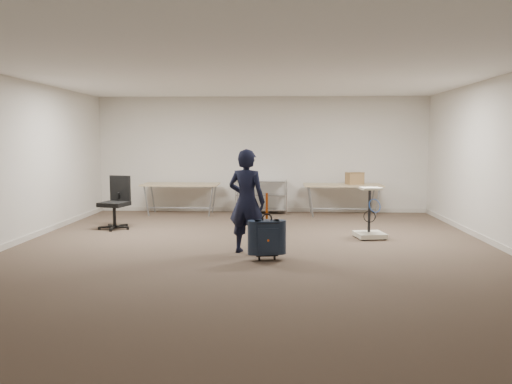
{
  "coord_description": "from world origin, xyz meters",
  "views": [
    {
      "loc": [
        0.42,
        -7.67,
        1.76
      ],
      "look_at": [
        0.05,
        0.3,
        0.93
      ],
      "focal_mm": 35.0,
      "sensor_mm": 36.0,
      "label": 1
    }
  ],
  "objects": [
    {
      "name": "ground",
      "position": [
        0.0,
        0.0,
        0.0
      ],
      "size": [
        9.0,
        9.0,
        0.0
      ],
      "primitive_type": "plane",
      "color": "#453629",
      "rests_on": "ground"
    },
    {
      "name": "room_shell",
      "position": [
        0.0,
        1.38,
        0.05
      ],
      "size": [
        8.0,
        9.0,
        9.0
      ],
      "color": "beige",
      "rests_on": "ground"
    },
    {
      "name": "folding_table_left",
      "position": [
        -1.9,
        3.95,
        0.68
      ],
      "size": [
        1.8,
        0.75,
        0.73
      ],
      "color": "tan",
      "rests_on": "ground"
    },
    {
      "name": "folding_table_right",
      "position": [
        1.9,
        3.95,
        0.68
      ],
      "size": [
        1.8,
        0.75,
        0.73
      ],
      "color": "tan",
      "rests_on": "ground"
    },
    {
      "name": "wire_shelf",
      "position": [
        0.0,
        4.2,
        0.44
      ],
      "size": [
        1.22,
        0.47,
        0.8
      ],
      "color": "#B8BABF",
      "rests_on": "ground"
    },
    {
      "name": "person",
      "position": [
        -0.08,
        -0.03,
        0.81
      ],
      "size": [
        0.68,
        0.55,
        1.62
      ],
      "primitive_type": "imported",
      "rotation": [
        0.0,
        0.0,
        2.82
      ],
      "color": "black",
      "rests_on": "ground"
    },
    {
      "name": "suitcase",
      "position": [
        0.24,
        -0.49,
        0.34
      ],
      "size": [
        0.39,
        0.27,
        0.99
      ],
      "color": "black",
      "rests_on": "ground"
    },
    {
      "name": "office_chair",
      "position": [
        -2.83,
        2.0,
        0.32
      ],
      "size": [
        0.63,
        0.63,
        1.05
      ],
      "color": "black",
      "rests_on": "ground"
    },
    {
      "name": "equipment_cart",
      "position": [
        2.06,
        1.26,
        0.24
      ],
      "size": [
        0.58,
        0.58,
        0.92
      ],
      "color": "beige",
      "rests_on": "ground"
    },
    {
      "name": "cardboard_box",
      "position": [
        2.18,
        4.0,
        0.87
      ],
      "size": [
        0.43,
        0.37,
        0.27
      ],
      "primitive_type": "cube",
      "rotation": [
        0.0,
        0.0,
        0.3
      ],
      "color": "olive",
      "rests_on": "folding_table_right"
    }
  ]
}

